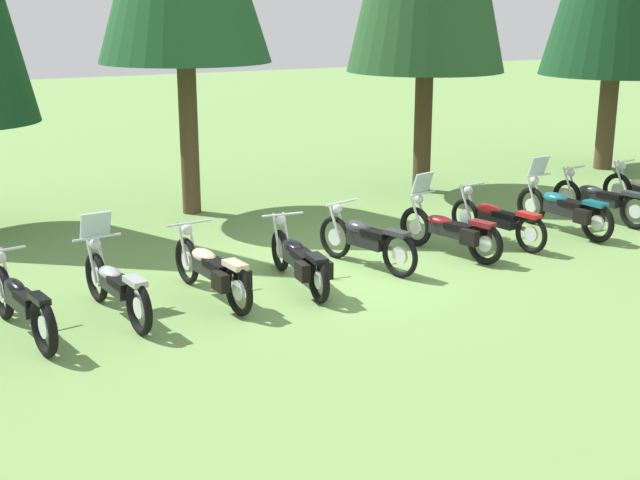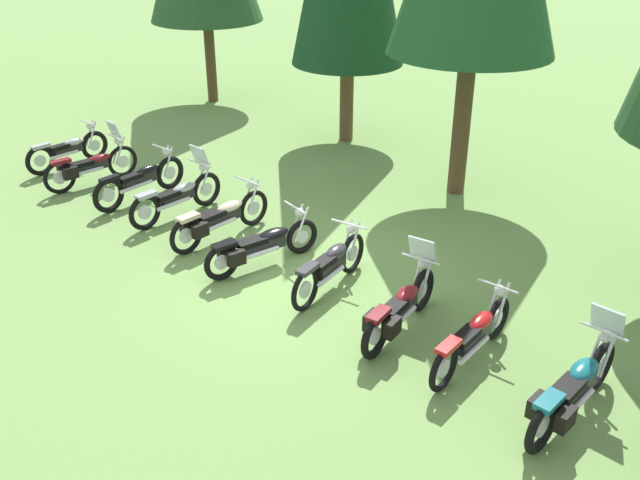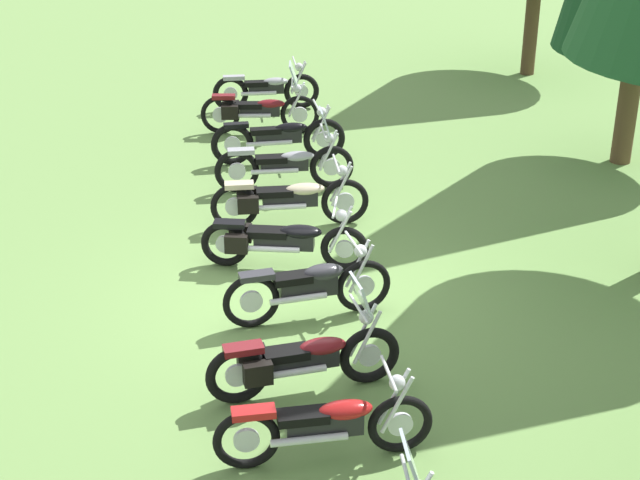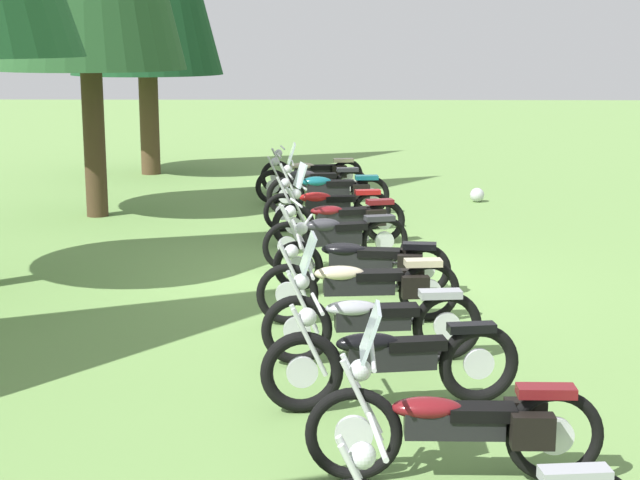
{
  "view_description": "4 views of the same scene",
  "coord_description": "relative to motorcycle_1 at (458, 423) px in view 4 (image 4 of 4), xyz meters",
  "views": [
    {
      "loc": [
        -6.4,
        -11.53,
        4.25
      ],
      "look_at": [
        -0.44,
        -0.19,
        0.69
      ],
      "focal_mm": 48.03,
      "sensor_mm": 36.0,
      "label": 1
    },
    {
      "loc": [
        8.19,
        -6.83,
        6.25
      ],
      "look_at": [
        0.53,
        -0.0,
        0.98
      ],
      "focal_mm": 39.27,
      "sensor_mm": 36.0,
      "label": 2
    },
    {
      "loc": [
        11.65,
        0.17,
        6.49
      ],
      "look_at": [
        -0.05,
        0.31,
        0.81
      ],
      "focal_mm": 55.48,
      "sensor_mm": 36.0,
      "label": 3
    },
    {
      "loc": [
        -13.5,
        0.13,
        3.35
      ],
      "look_at": [
        -0.94,
        0.36,
        0.74
      ],
      "focal_mm": 54.98,
      "sensor_mm": 36.0,
      "label": 4
    }
  ],
  "objects": [
    {
      "name": "motorcycle_5",
      "position": [
        5.66,
        0.56,
        -0.04
      ],
      "size": [
        0.75,
        2.38,
        0.99
      ],
      "rotation": [
        0.0,
        0.0,
        1.47
      ],
      "color": "black",
      "rests_on": "ground_plane"
    },
    {
      "name": "motorcycle_1",
      "position": [
        0.0,
        0.0,
        0.0
      ],
      "size": [
        0.71,
        2.28,
        1.39
      ],
      "rotation": [
        0.0,
        0.0,
        1.57
      ],
      "color": "black",
      "rests_on": "ground_plane"
    },
    {
      "name": "ground_plane",
      "position": [
        6.47,
        0.79,
        -0.48
      ],
      "size": [
        80.0,
        80.0,
        0.0
      ],
      "primitive_type": "plane",
      "color": "#6B934C"
    },
    {
      "name": "dropped_helmet",
      "position": [
        13.05,
        -1.96,
        -0.33
      ],
      "size": [
        0.29,
        0.29,
        0.29
      ],
      "primitive_type": "sphere",
      "color": "silver",
      "rests_on": "ground_plane"
    },
    {
      "name": "motorcycle_6",
      "position": [
        7.08,
        0.96,
        -0.0
      ],
      "size": [
        0.83,
        2.17,
        1.02
      ],
      "rotation": [
        0.0,
        0.0,
        1.84
      ],
      "color": "black",
      "rests_on": "ground_plane"
    },
    {
      "name": "motorcycle_9",
      "position": [
        11.54,
        1.09,
        0.01
      ],
      "size": [
        0.7,
        2.38,
        1.38
      ],
      "rotation": [
        0.0,
        0.0,
        1.65
      ],
      "color": "black",
      "rests_on": "ground_plane"
    },
    {
      "name": "motorcycle_4",
      "position": [
        4.26,
        0.63,
        -0.01
      ],
      "size": [
        0.77,
        2.44,
        1.02
      ],
      "rotation": [
        0.0,
        0.0,
        1.67
      ],
      "color": "black",
      "rests_on": "ground_plane"
    },
    {
      "name": "motorcycle_10",
      "position": [
        12.84,
        1.47,
        -0.04
      ],
      "size": [
        0.67,
        2.32,
        1.01
      ],
      "rotation": [
        0.0,
        0.0,
        1.72
      ],
      "color": "black",
      "rests_on": "ground_plane"
    },
    {
      "name": "motorcycle_7",
      "position": [
        8.73,
        0.87,
        -0.02
      ],
      "size": [
        0.9,
        2.22,
        1.37
      ],
      "rotation": [
        0.0,
        0.0,
        1.83
      ],
      "color": "black",
      "rests_on": "ground_plane"
    },
    {
      "name": "motorcycle_11",
      "position": [
        14.32,
        1.45,
        -0.04
      ],
      "size": [
        0.77,
        2.26,
        1.01
      ],
      "rotation": [
        0.0,
        0.0,
        1.75
      ],
      "color": "black",
      "rests_on": "ground_plane"
    },
    {
      "name": "motorcycle_2",
      "position": [
        1.52,
        0.44,
        -0.02
      ],
      "size": [
        0.69,
        2.4,
        1.03
      ],
      "rotation": [
        0.0,
        0.0,
        1.73
      ],
      "color": "black",
      "rests_on": "ground_plane"
    },
    {
      "name": "motorcycle_8",
      "position": [
        9.94,
        1.12,
        -0.03
      ],
      "size": [
        0.67,
        2.26,
        1.0
      ],
      "rotation": [
        0.0,
        0.0,
        1.73
      ],
      "color": "black",
      "rests_on": "ground_plane"
    },
    {
      "name": "motorcycle_3",
      "position": [
        2.81,
        0.59,
        -0.01
      ],
      "size": [
        0.71,
        2.33,
        1.38
      ],
      "rotation": [
        0.0,
        0.0,
        1.68
      ],
      "color": "black",
      "rests_on": "ground_plane"
    }
  ]
}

